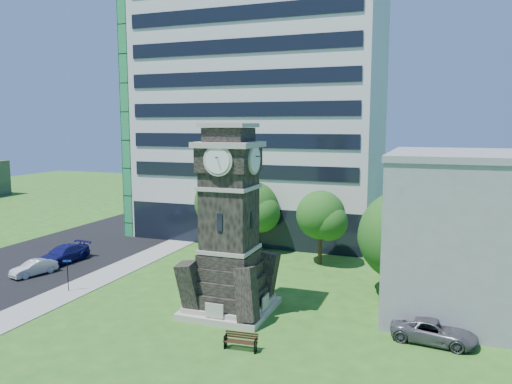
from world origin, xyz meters
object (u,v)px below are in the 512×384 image
at_px(car_street_north, 63,254).
at_px(street_sign, 68,271).
at_px(park_bench, 241,341).
at_px(car_street_mid, 34,268).
at_px(car_east_lot, 434,331).
at_px(clock_tower, 230,232).

distance_m(car_street_north, street_sign, 8.49).
relative_size(park_bench, street_sign, 0.76).
bearing_deg(car_street_mid, car_street_north, 111.51).
relative_size(car_street_north, street_sign, 2.12).
relative_size(car_street_mid, car_street_north, 0.70).
bearing_deg(car_street_north, car_east_lot, -6.93).
xyz_separation_m(clock_tower, car_street_mid, (-18.06, 1.77, -4.68)).
relative_size(clock_tower, street_sign, 4.97).
bearing_deg(street_sign, park_bench, -40.25).
distance_m(clock_tower, car_street_north, 19.80).
height_order(clock_tower, car_street_mid, clock_tower).
bearing_deg(car_street_mid, clock_tower, 10.31).
xyz_separation_m(clock_tower, car_east_lot, (12.61, -0.42, -4.64)).
relative_size(clock_tower, car_street_mid, 3.35).
distance_m(clock_tower, car_street_mid, 18.74).
xyz_separation_m(car_east_lot, park_bench, (-9.84, -4.60, -0.14)).
bearing_deg(car_street_mid, car_east_lot, 11.81).
height_order(clock_tower, car_street_north, clock_tower).
bearing_deg(car_street_mid, park_bench, -2.16).
height_order(car_east_lot, park_bench, car_east_lot).
height_order(clock_tower, park_bench, clock_tower).
distance_m(car_street_mid, park_bench, 21.91).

